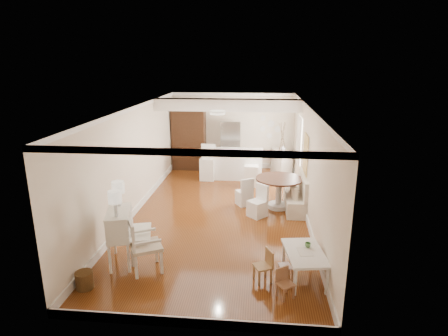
% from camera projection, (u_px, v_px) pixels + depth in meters
% --- Properties ---
extents(room, '(9.00, 9.04, 2.82)m').
position_uv_depth(room, '(223.00, 138.00, 9.75)').
color(room, brown).
rests_on(room, ground).
extents(secretary_bureau, '(1.07, 1.08, 1.12)m').
position_uv_depth(secretary_bureau, '(120.00, 237.00, 7.40)').
color(secretary_bureau, white).
rests_on(secretary_bureau, ground).
extents(gustavian_armchair, '(0.82, 0.82, 1.06)m').
position_uv_depth(gustavian_armchair, '(146.00, 245.00, 7.13)').
color(gustavian_armchair, white).
rests_on(gustavian_armchair, ground).
extents(wicker_basket, '(0.41, 0.41, 0.31)m').
position_uv_depth(wicker_basket, '(84.00, 280.00, 6.66)').
color(wicker_basket, '#513519').
rests_on(wicker_basket, ground).
extents(kids_table, '(0.81, 1.20, 0.56)m').
position_uv_depth(kids_table, '(304.00, 265.00, 6.91)').
color(kids_table, white).
rests_on(kids_table, ground).
extents(kids_chair_a, '(0.40, 0.40, 0.62)m').
position_uv_depth(kids_chair_a, '(263.00, 266.00, 6.82)').
color(kids_chair_a, '#A17749').
rests_on(kids_chair_a, ground).
extents(kids_chair_b, '(0.29, 0.29, 0.51)m').
position_uv_depth(kids_chair_b, '(286.00, 266.00, 6.94)').
color(kids_chair_b, '#AA774D').
rests_on(kids_chair_b, ground).
extents(kids_chair_c, '(0.36, 0.36, 0.53)m').
position_uv_depth(kids_chair_c, '(286.00, 284.00, 6.36)').
color(kids_chair_c, '#A66F4B').
rests_on(kids_chair_c, ground).
extents(banquette, '(0.52, 1.60, 0.98)m').
position_uv_depth(banquette, '(295.00, 192.00, 10.15)').
color(banquette, silver).
rests_on(banquette, ground).
extents(dining_table, '(1.36, 1.36, 0.86)m').
position_uv_depth(dining_table, '(279.00, 193.00, 10.24)').
color(dining_table, '#472416').
rests_on(dining_table, ground).
extents(slip_chair_near, '(0.57, 0.57, 0.84)m').
position_uv_depth(slip_chair_near, '(257.00, 201.00, 9.67)').
color(slip_chair_near, white).
rests_on(slip_chair_near, ground).
extents(slip_chair_far, '(0.53, 0.54, 0.81)m').
position_uv_depth(slip_chair_far, '(244.00, 191.00, 10.46)').
color(slip_chair_far, white).
rests_on(slip_chair_far, ground).
extents(breakfast_counter, '(2.05, 0.65, 1.03)m').
position_uv_depth(breakfast_counter, '(233.00, 164.00, 12.81)').
color(breakfast_counter, white).
rests_on(breakfast_counter, ground).
extents(bar_stool_left, '(0.49, 0.49, 1.20)m').
position_uv_depth(bar_stool_left, '(207.00, 163.00, 12.66)').
color(bar_stool_left, white).
rests_on(bar_stool_left, ground).
extents(bar_stool_right, '(0.44, 0.44, 1.10)m').
position_uv_depth(bar_stool_right, '(251.00, 170.00, 12.02)').
color(bar_stool_right, white).
rests_on(bar_stool_right, ground).
extents(pantry_cabinet, '(1.20, 0.60, 2.30)m').
position_uv_depth(pantry_cabinet, '(189.00, 138.00, 13.82)').
color(pantry_cabinet, '#381E11').
rests_on(pantry_cabinet, ground).
extents(fridge, '(0.75, 0.65, 1.80)m').
position_uv_depth(fridge, '(240.00, 146.00, 13.69)').
color(fridge, silver).
rests_on(fridge, ground).
extents(sideboard, '(0.72, 1.00, 0.88)m').
position_uv_depth(sideboard, '(281.00, 162.00, 13.30)').
color(sideboard, silver).
rests_on(sideboard, ground).
extents(pencil_cup, '(0.14, 0.14, 0.09)m').
position_uv_depth(pencil_cup, '(308.00, 245.00, 6.99)').
color(pencil_cup, '#619E5C').
rests_on(pencil_cup, kids_table).
extents(branch_vase, '(0.20, 0.20, 0.19)m').
position_uv_depth(branch_vase, '(283.00, 148.00, 13.14)').
color(branch_vase, silver).
rests_on(branch_vase, sideboard).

